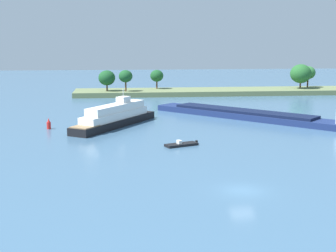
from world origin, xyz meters
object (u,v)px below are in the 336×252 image
Objects in this scene: cargo_barge at (254,115)px; small_motorboat at (181,144)px; channel_buoy_red at (49,124)px; white_riverboat at (115,117)px.

cargo_barge is 6.57× the size of small_motorboat.
small_motorboat is 26.17m from channel_buoy_red.
cargo_barge is at bearing 52.31° from small_motorboat.
white_riverboat is 11.58m from channel_buoy_red.
cargo_barge is at bearing 9.46° from channel_buoy_red.
white_riverboat is at bearing -170.05° from cargo_barge.
channel_buoy_red is (-21.05, 15.55, 0.60)m from small_motorboat.
cargo_barge is 17.73× the size of channel_buoy_red.
white_riverboat reaches higher than small_motorboat.
small_motorboat is (-16.90, -21.87, -0.66)m from cargo_barge.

